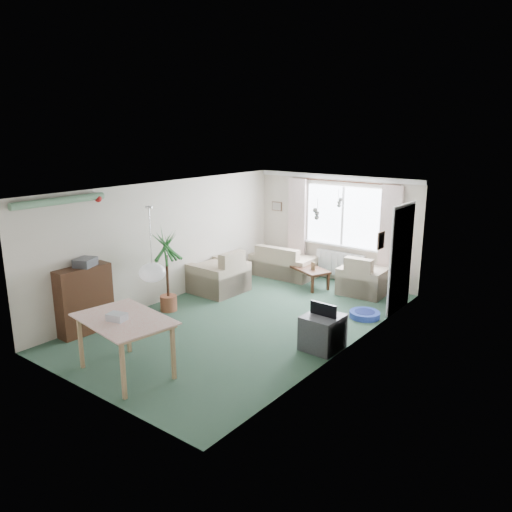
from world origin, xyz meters
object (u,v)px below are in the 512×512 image
Objects in this scene: dining_table at (126,347)px; tv_cube at (323,332)px; armchair_corner at (364,274)px; bookshelf at (85,300)px; houseplant at (167,270)px; sofa at (284,261)px; pet_bed at (365,315)px; armchair_left at (219,271)px; coffee_table at (310,277)px.

tv_cube is (1.80, 2.41, -0.13)m from dining_table.
bookshelf is (-2.86, -4.79, 0.16)m from armchair_corner.
tv_cube is at bearing 5.46° from houseplant.
sofa is at bearing 82.48° from bookshelf.
sofa is 0.93× the size of houseplant.
dining_table is at bearing -15.22° from bookshelf.
armchair_left is at bearing -171.02° from pet_bed.
dining_table is at bearing -113.34° from pet_bed.
armchair_left reaches higher than pet_bed.
armchair_left reaches higher than tv_cube.
dining_table is (0.96, -5.35, 0.04)m from sofa.
armchair_left is at bearing 85.27° from bookshelf.
coffee_table is 4.82m from bookshelf.
pet_bed is at bearing 66.66° from dining_table.
houseplant reaches higher than dining_table.
dining_table is at bearing -124.99° from tv_cube.
armchair_left reaches higher than dining_table.
sofa is 1.44× the size of armchair_left.
tv_cube is (3.54, 1.88, -0.30)m from bookshelf.
bookshelf is at bearing 78.55° from sofa.
armchair_left is 1.13× the size of coffee_table.
dining_table is (1.40, -2.10, -0.39)m from houseplant.
tv_cube is at bearing -54.89° from coffee_table.
armchair_corner is 0.80× the size of bookshelf.
houseplant reaches higher than tv_cube.
tv_cube is (2.76, -2.94, -0.09)m from sofa.
coffee_table is at bearing 70.99° from bookshelf.
sofa reaches higher than tv_cube.
bookshelf reaches higher than coffee_table.
pet_bed is at bearing -28.68° from coffee_table.
coffee_table is 5.03m from dining_table.
armchair_corner is 4.10m from houseplant.
houseplant is at bearing 123.68° from dining_table.
bookshelf reaches higher than dining_table.
sofa is 1.59× the size of armchair_corner.
houseplant is 3.77m from pet_bed.
pet_bed is (-0.05, 1.64, -0.22)m from tv_cube.
coffee_table is 0.57× the size of houseplant.
armchair_left is at bearing 111.57° from dining_table.
pet_bed is (3.49, 3.52, -0.52)m from bookshelf.
coffee_table is (1.36, 1.48, -0.26)m from armchair_left.
dining_table is at bearing 22.96° from armchair_left.
bookshelf reaches higher than armchair_left.
bookshelf is at bearing 56.28° from armchair_corner.
coffee_table is at bearing 65.09° from houseplant.
bookshelf is 4.02m from tv_cube.
coffee_table is at bearing 151.32° from pet_bed.
armchair_corner is (2.07, -0.02, 0.05)m from sofa.
coffee_table is 3.28m from houseplant.
armchair_left is 1.85× the size of pet_bed.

